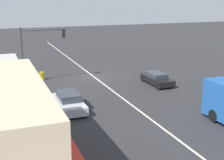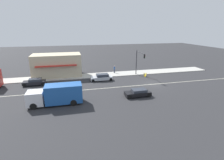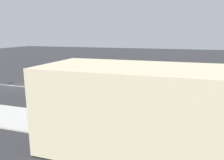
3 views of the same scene
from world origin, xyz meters
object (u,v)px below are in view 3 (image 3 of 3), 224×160
at_px(suv_black, 69,77).
at_px(sedan_dark, 201,114).
at_px(delivery_truck, 156,76).
at_px(sedan_silver, 55,98).

xyz_separation_m(suv_black, sedan_dark, (10.00, 17.07, 0.03)).
height_order(delivery_truck, sedan_dark, delivery_truck).
relative_size(delivery_truck, sedan_dark, 1.84).
height_order(suv_black, sedan_dark, sedan_dark).
bearing_deg(sedan_dark, delivery_truck, -154.50).
bearing_deg(sedan_dark, suv_black, -120.36).
bearing_deg(delivery_truck, sedan_dark, 25.50).
height_order(delivery_truck, sedan_silver, delivery_truck).
height_order(delivery_truck, suv_black, delivery_truck).
distance_m(delivery_truck, suv_black, 12.33).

